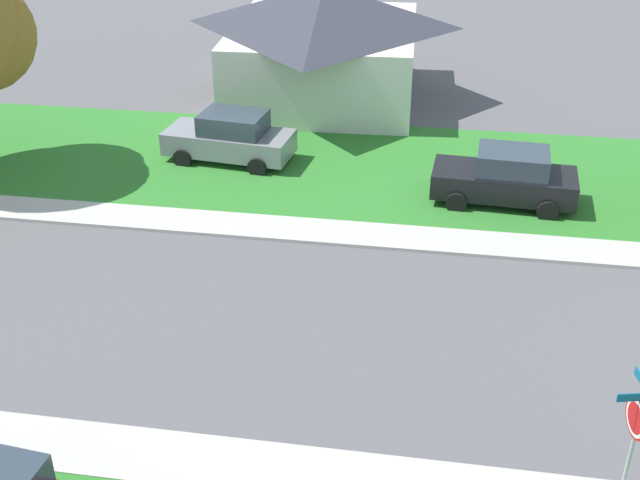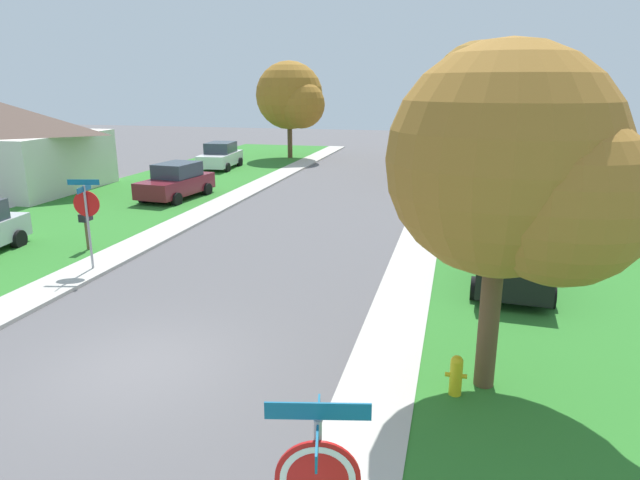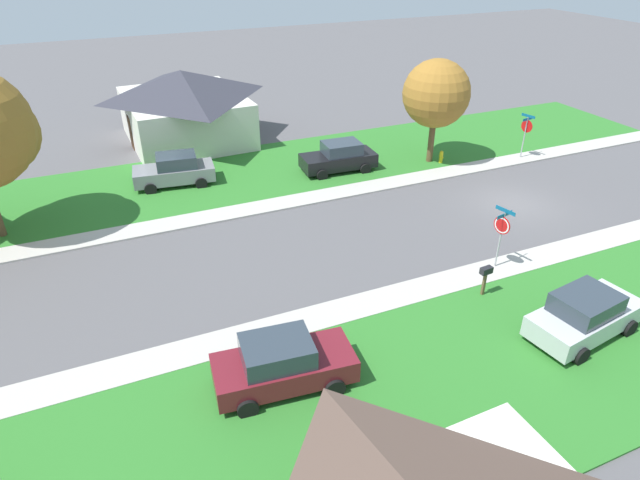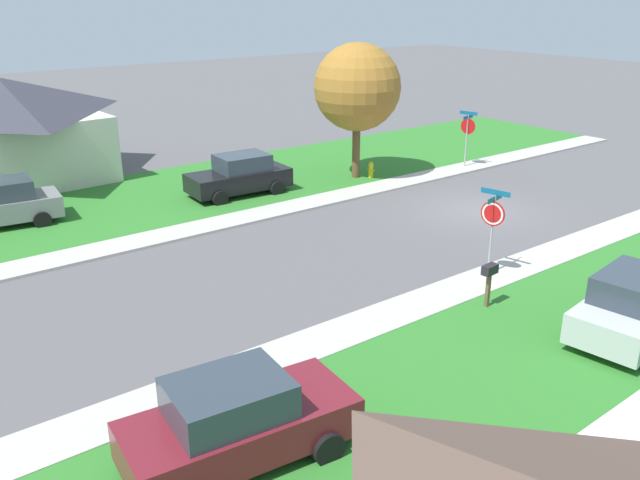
% 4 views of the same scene
% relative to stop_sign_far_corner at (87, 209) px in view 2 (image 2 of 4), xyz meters
% --- Properties ---
extents(ground_plane, '(120.00, 120.00, 0.00)m').
position_rel_stop_sign_far_corner_xyz_m(ground_plane, '(4.53, -4.92, -1.89)').
color(ground_plane, '#565456').
extents(sidewalk_east, '(1.40, 56.00, 0.10)m').
position_rel_stop_sign_far_corner_xyz_m(sidewalk_east, '(9.23, 7.08, -1.84)').
color(sidewalk_east, '#B7B2A8').
rests_on(sidewalk_east, ground).
extents(lawn_east, '(8.00, 56.00, 0.08)m').
position_rel_stop_sign_far_corner_xyz_m(lawn_east, '(13.93, 7.08, -1.85)').
color(lawn_east, '#2D7528').
rests_on(lawn_east, ground).
extents(sidewalk_west, '(1.40, 56.00, 0.10)m').
position_rel_stop_sign_far_corner_xyz_m(sidewalk_west, '(-0.17, 7.08, -1.84)').
color(sidewalk_west, '#B7B2A8').
rests_on(sidewalk_west, ground).
extents(lawn_west, '(8.00, 56.00, 0.08)m').
position_rel_stop_sign_far_corner_xyz_m(lawn_west, '(-4.87, 7.08, -1.85)').
color(lawn_west, '#2D7528').
rests_on(lawn_west, ground).
extents(stop_sign_far_corner, '(0.90, 0.90, 2.77)m').
position_rel_stop_sign_far_corner_xyz_m(stop_sign_far_corner, '(0.00, 0.00, 0.00)').
color(stop_sign_far_corner, '#9E9EA3').
rests_on(stop_sign_far_corner, ground).
extents(car_black_kerbside_mid, '(2.23, 4.40, 1.76)m').
position_rel_stop_sign_far_corner_xyz_m(car_black_kerbside_mid, '(12.01, 1.54, -1.01)').
color(car_black_kerbside_mid, black).
rests_on(car_black_kerbside_mid, ground).
extents(car_white_driveway_right, '(2.31, 4.44, 1.76)m').
position_rel_stop_sign_far_corner_xyz_m(car_white_driveway_right, '(-4.75, 20.15, -1.01)').
color(car_white_driveway_right, white).
rests_on(car_white_driveway_right, ground).
extents(car_grey_behind_trees, '(2.42, 4.48, 1.76)m').
position_rel_stop_sign_far_corner_xyz_m(car_grey_behind_trees, '(13.85, 10.63, -1.01)').
color(car_grey_behind_trees, gray).
rests_on(car_grey_behind_trees, ground).
extents(car_maroon_across_road, '(2.37, 4.46, 1.76)m').
position_rel_stop_sign_far_corner_xyz_m(car_maroon_across_road, '(-2.75, 10.42, -1.01)').
color(car_maroon_across_road, maroon).
rests_on(car_maroon_across_road, ground).
extents(tree_sidewalk_far, '(5.64, 5.25, 7.72)m').
position_rel_stop_sign_far_corner_xyz_m(tree_sidewalk_far, '(11.52, 18.87, 3.03)').
color(tree_sidewalk_far, brown).
rests_on(tree_sidewalk_far, ground).
extents(tree_sidewalk_near, '(3.95, 3.68, 6.05)m').
position_rel_stop_sign_far_corner_xyz_m(tree_sidewalk_near, '(10.75, 29.25, 2.20)').
color(tree_sidewalk_near, brown).
rests_on(tree_sidewalk_near, ground).
extents(tree_across_right, '(4.16, 3.87, 6.11)m').
position_rel_stop_sign_far_corner_xyz_m(tree_across_right, '(11.33, -4.26, 2.16)').
color(tree_across_right, brown).
rests_on(tree_across_right, ground).
extents(tree_across_left, '(5.26, 4.90, 7.07)m').
position_rel_stop_sign_far_corner_xyz_m(tree_across_left, '(-1.65, 26.36, 2.58)').
color(tree_across_left, brown).
rests_on(tree_across_left, ground).
extents(tree_sidewalk_mid, '(5.00, 4.65, 6.51)m').
position_rel_stop_sign_far_corner_xyz_m(tree_sidewalk_mid, '(11.66, 23.65, 2.14)').
color(tree_sidewalk_mid, brown).
rests_on(tree_sidewalk_mid, ground).
extents(house_left_setback, '(9.20, 8.03, 4.60)m').
position_rel_stop_sign_far_corner_xyz_m(house_left_setback, '(-12.43, 10.35, 0.49)').
color(house_left_setback, silver).
rests_on(house_left_setback, ground).
extents(fire_hydrant, '(0.38, 0.22, 0.83)m').
position_rel_stop_sign_far_corner_xyz_m(fire_hydrant, '(10.61, -4.60, -1.45)').
color(fire_hydrant, gold).
rests_on(fire_hydrant, ground).
extents(mailbox, '(0.28, 0.50, 1.31)m').
position_rel_stop_sign_far_corner_xyz_m(mailbox, '(-1.40, 1.74, -0.88)').
color(mailbox, brown).
rests_on(mailbox, ground).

